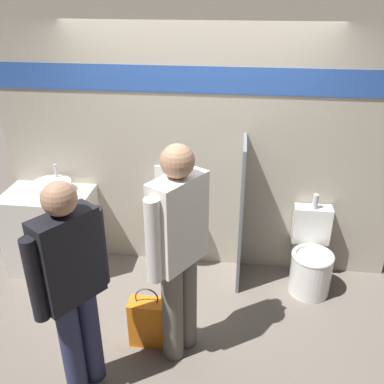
% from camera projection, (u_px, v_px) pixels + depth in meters
% --- Properties ---
extents(ground_plane, '(16.00, 16.00, 0.00)m').
position_uv_depth(ground_plane, '(190.00, 294.00, 4.26)').
color(ground_plane, '#70665B').
extents(display_wall, '(3.97, 0.07, 2.70)m').
position_uv_depth(display_wall, '(197.00, 144.00, 4.19)').
color(display_wall, '#B2A893').
rests_on(display_wall, ground_plane).
extents(sink_counter, '(0.88, 0.55, 0.88)m').
position_uv_depth(sink_counter, '(52.00, 231.00, 4.49)').
color(sink_counter, silver).
rests_on(sink_counter, ground_plane).
extents(sink_basin, '(0.39, 0.39, 0.24)m').
position_uv_depth(sink_basin, '(52.00, 187.00, 4.32)').
color(sink_basin, white).
rests_on(sink_basin, sink_counter).
extents(cell_phone, '(0.07, 0.14, 0.01)m').
position_uv_depth(cell_phone, '(67.00, 200.00, 4.17)').
color(cell_phone, '#B7B7BC').
rests_on(cell_phone, sink_counter).
extents(divider_near_counter, '(0.03, 0.50, 1.51)m').
position_uv_depth(divider_near_counter, '(241.00, 215.00, 4.16)').
color(divider_near_counter, slate).
rests_on(divider_near_counter, ground_plane).
extents(urinal_near_counter, '(0.38, 0.31, 1.17)m').
position_uv_depth(urinal_near_counter, '(171.00, 205.00, 4.33)').
color(urinal_near_counter, silver).
rests_on(urinal_near_counter, ground_plane).
extents(toilet, '(0.41, 0.57, 0.95)m').
position_uv_depth(toilet, '(311.00, 260.00, 4.22)').
color(toilet, white).
rests_on(toilet, ground_plane).
extents(person_in_vest, '(0.40, 0.51, 1.72)m').
position_uv_depth(person_in_vest, '(72.00, 284.00, 2.91)').
color(person_in_vest, '#282D4C').
rests_on(person_in_vest, ground_plane).
extents(person_with_lanyard, '(0.42, 0.56, 1.83)m').
position_uv_depth(person_with_lanyard, '(179.00, 248.00, 3.19)').
color(person_with_lanyard, '#666056').
rests_on(person_with_lanyard, ground_plane).
extents(shopping_bag, '(0.31, 0.17, 0.57)m').
position_uv_depth(shopping_bag, '(148.00, 321.00, 3.61)').
color(shopping_bag, orange).
rests_on(shopping_bag, ground_plane).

